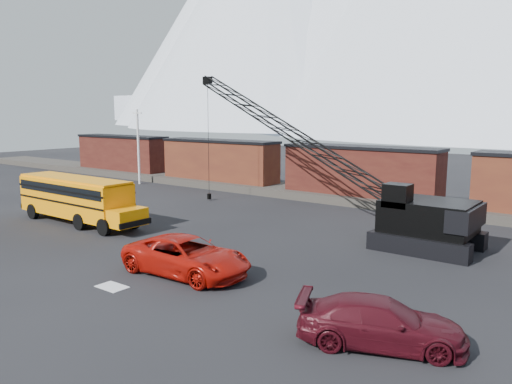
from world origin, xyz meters
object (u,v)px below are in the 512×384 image
(crawler_crane, at_px, (290,133))
(red_pickup, at_px, (187,256))
(maroon_suv, at_px, (381,323))
(school_bus, at_px, (78,198))

(crawler_crane, bearing_deg, red_pickup, -77.14)
(red_pickup, height_order, maroon_suv, red_pickup)
(school_bus, xyz_separation_m, red_pickup, (14.01, -3.41, -0.89))
(school_bus, height_order, red_pickup, school_bus)
(school_bus, xyz_separation_m, crawler_crane, (10.90, 10.19, 4.42))
(red_pickup, xyz_separation_m, crawler_crane, (-3.10, 13.60, 5.31))
(maroon_suv, height_order, crawler_crane, crawler_crane)
(red_pickup, height_order, crawler_crane, crawler_crane)
(red_pickup, bearing_deg, crawler_crane, 9.97)
(school_bus, relative_size, red_pickup, 1.79)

